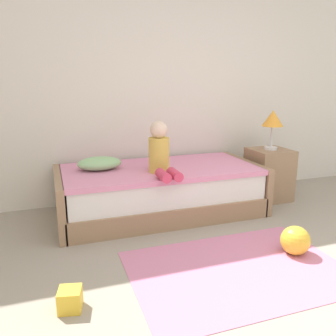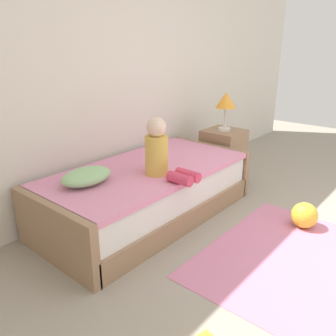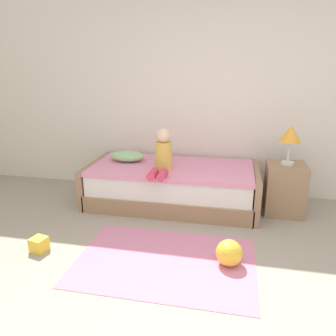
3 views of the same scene
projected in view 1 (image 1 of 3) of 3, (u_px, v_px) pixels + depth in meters
wall_rear at (180, 74)px, 4.03m from camera, size 7.20×0.10×2.90m
bed at (160, 190)px, 3.64m from camera, size 2.11×1.00×0.50m
nightstand at (269, 174)px, 4.06m from camera, size 0.44×0.44×0.60m
table_lamp at (273, 120)px, 3.90m from camera, size 0.24×0.24×0.45m
child_figure at (160, 152)px, 3.29m from camera, size 0.20×0.51×0.50m
pillow at (99, 163)px, 3.46m from camera, size 0.44×0.30×0.13m
toy_ball at (295, 240)px, 2.78m from camera, size 0.24×0.24×0.24m
area_rug at (238, 269)px, 2.56m from camera, size 1.60×1.10×0.01m
toy_block at (70, 299)px, 2.10m from camera, size 0.16×0.16×0.14m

